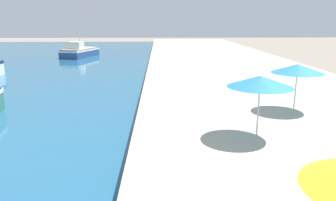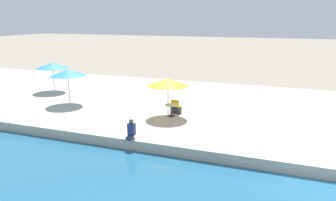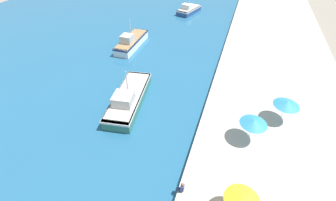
# 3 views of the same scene
# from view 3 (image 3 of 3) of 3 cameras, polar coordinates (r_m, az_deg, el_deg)

# --- Properties ---
(water_basin) EXTENTS (56.00, 90.00, 0.04)m
(water_basin) POSITION_cam_3_polar(r_m,az_deg,el_deg) (50.76, -20.14, 17.92)
(water_basin) COLOR #235B7F
(water_basin) RESTS_ON ground_plane
(quay_promenade) EXTENTS (16.00, 90.00, 0.57)m
(quay_promenade) POSITION_cam_3_polar(r_m,az_deg,el_deg) (41.16, 25.69, 11.78)
(quay_promenade) COLOR #BCB29E
(quay_promenade) RESTS_ON ground_plane
(fishing_boat_near) EXTENTS (4.40, 9.78, 4.37)m
(fishing_boat_near) POSITION_cam_3_polar(r_m,az_deg,el_deg) (26.04, -9.96, 0.60)
(fishing_boat_near) COLOR #33705B
(fishing_boat_near) RESTS_ON water_basin
(fishing_boat_mid) EXTENTS (2.69, 8.45, 4.51)m
(fishing_boat_mid) POSITION_cam_3_polar(r_m,az_deg,el_deg) (38.56, -9.30, 14.54)
(fishing_boat_mid) COLOR white
(fishing_boat_mid) RESTS_ON water_basin
(fishing_boat_far) EXTENTS (4.40, 6.88, 3.75)m
(fishing_boat_far) POSITION_cam_3_polar(r_m,az_deg,el_deg) (53.59, 5.28, 22.01)
(fishing_boat_far) COLOR navy
(fishing_boat_far) RESTS_ON water_basin
(cafe_umbrella_pink) EXTENTS (2.45, 2.45, 2.35)m
(cafe_umbrella_pink) POSITION_cam_3_polar(r_m,az_deg,el_deg) (16.87, 18.45, -22.65)
(cafe_umbrella_pink) COLOR #B7B7B7
(cafe_umbrella_pink) RESTS_ON quay_promenade
(cafe_umbrella_white) EXTENTS (2.47, 2.47, 2.44)m
(cafe_umbrella_white) POSITION_cam_3_polar(r_m,az_deg,el_deg) (21.59, 20.97, -5.12)
(cafe_umbrella_white) COLOR #B7B7B7
(cafe_umbrella_white) RESTS_ON quay_promenade
(cafe_umbrella_striped) EXTENTS (2.53, 2.53, 2.36)m
(cafe_umbrella_striped) POSITION_cam_3_polar(r_m,az_deg,el_deg) (25.07, 27.96, -0.69)
(cafe_umbrella_striped) COLOR #B7B7B7
(cafe_umbrella_striped) RESTS_ON quay_promenade
(person_at_quay) EXTENTS (0.55, 0.36, 1.01)m
(person_at_quay) POSITION_cam_3_polar(r_m,az_deg,el_deg) (18.45, 3.51, -21.22)
(person_at_quay) COLOR #333D5B
(person_at_quay) RESTS_ON quay_promenade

